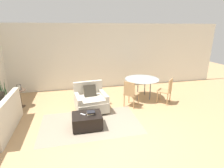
# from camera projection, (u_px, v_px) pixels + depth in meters

# --- Properties ---
(ground_plane) EXTENTS (20.00, 20.00, 0.00)m
(ground_plane) POSITION_uv_depth(u_px,v_px,m) (112.00, 141.00, 4.13)
(ground_plane) COLOR tan
(wall_back) EXTENTS (12.00, 0.06, 2.75)m
(wall_back) POSITION_uv_depth(u_px,v_px,m) (91.00, 57.00, 7.44)
(wall_back) COLOR silver
(wall_back) RESTS_ON ground_plane
(area_rug) EXTENTS (2.73, 1.68, 0.01)m
(area_rug) POSITION_uv_depth(u_px,v_px,m) (91.00, 123.00, 4.90)
(area_rug) COLOR gray
(area_rug) RESTS_ON ground_plane
(armchair) EXTENTS (1.05, 1.01, 0.89)m
(armchair) POSITION_uv_depth(u_px,v_px,m) (91.00, 101.00, 5.59)
(armchair) COLOR beige
(armchair) RESTS_ON ground_plane
(ottoman) EXTENTS (0.77, 0.60, 0.38)m
(ottoman) POSITION_uv_depth(u_px,v_px,m) (87.00, 120.00, 4.65)
(ottoman) COLOR black
(ottoman) RESTS_ON ground_plane
(book_stack) EXTENTS (0.22, 0.18, 0.09)m
(book_stack) POSITION_uv_depth(u_px,v_px,m) (91.00, 113.00, 4.59)
(book_stack) COLOR beige
(book_stack) RESTS_ON ottoman
(tv_remote_primary) EXTENTS (0.14, 0.14, 0.01)m
(tv_remote_primary) POSITION_uv_depth(u_px,v_px,m) (83.00, 114.00, 4.61)
(tv_remote_primary) COLOR #B7B7BC
(tv_remote_primary) RESTS_ON ottoman
(potted_plant) EXTENTS (0.42, 0.42, 1.16)m
(potted_plant) POSITION_uv_depth(u_px,v_px,m) (5.00, 103.00, 5.76)
(potted_plant) COLOR brown
(potted_plant) RESTS_ON ground_plane
(side_table) EXTENTS (0.40, 0.40, 0.60)m
(side_table) POSITION_uv_depth(u_px,v_px,m) (20.00, 95.00, 5.83)
(side_table) COLOR #4C3828
(side_table) RESTS_ON ground_plane
(picture_frame) EXTENTS (0.13, 0.07, 0.19)m
(picture_frame) POSITION_uv_depth(u_px,v_px,m) (19.00, 87.00, 5.75)
(picture_frame) COLOR black
(picture_frame) RESTS_ON side_table
(dining_table) EXTENTS (1.26, 1.26, 0.75)m
(dining_table) POSITION_uv_depth(u_px,v_px,m) (142.00, 81.00, 6.52)
(dining_table) COLOR #99A8AD
(dining_table) RESTS_ON ground_plane
(dining_chair_near_left) EXTENTS (0.59, 0.59, 0.90)m
(dining_chair_near_left) POSITION_uv_depth(u_px,v_px,m) (130.00, 92.00, 5.80)
(dining_chair_near_left) COLOR tan
(dining_chair_near_left) RESTS_ON ground_plane
(dining_chair_near_right) EXTENTS (0.59, 0.59, 0.90)m
(dining_chair_near_right) POSITION_uv_depth(u_px,v_px,m) (167.00, 89.00, 6.09)
(dining_chair_near_right) COLOR tan
(dining_chair_near_right) RESTS_ON ground_plane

